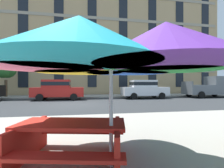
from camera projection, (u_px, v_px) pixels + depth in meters
The scene contains 9 objects.
ground_plane at pixel (71, 105), 11.26m from camera, with size 120.00×120.00×0.00m, color #2D3033.
sidewalk_far at pixel (75, 96), 17.95m from camera, with size 56.00×3.60×0.12m, color #9E998E.
apartment_building at pixel (77, 42), 25.99m from camera, with size 39.52×12.08×16.00m.
sedan_red at pixel (58, 89), 14.65m from camera, with size 4.40×1.98×1.78m.
sedan_white at pixel (144, 89), 16.09m from camera, with size 4.40×1.98×1.78m.
pickup_gray at pixel (210, 87), 17.39m from camera, with size 5.10×2.12×2.20m.
street_tree_left at pixel (6, 70), 16.80m from camera, with size 1.75×2.01×3.76m.
patio_umbrella at pixel (111, 54), 2.61m from camera, with size 3.63×3.37×2.22m.
picnic_table at pixel (72, 139), 2.85m from camera, with size 2.08×1.87×0.77m.
Camera 1 is at (0.76, -11.57, 1.43)m, focal length 26.55 mm.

